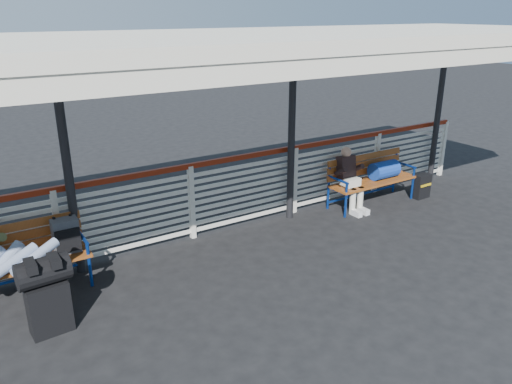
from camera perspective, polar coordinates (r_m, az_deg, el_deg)
ground at (r=6.63m, az=0.09°, el=-11.16°), size 60.00×60.00×0.00m
fence at (r=7.84m, az=-7.39°, el=-0.80°), size 12.08×0.08×1.24m
canopy at (r=6.42m, az=-4.23°, el=16.51°), size 12.60×3.60×3.16m
luggage_stack at (r=6.08m, az=-22.81°, el=-10.54°), size 0.57×0.35×0.92m
bench_left at (r=6.96m, az=-24.51°, el=-5.98°), size 1.80×0.56×0.93m
bench_right at (r=9.55m, az=13.60°, el=2.18°), size 1.80×0.56×0.92m
traveler_man at (r=6.56m, az=-27.18°, el=-6.58°), size 0.94×1.64×0.77m
companion_person at (r=9.09m, az=10.70°, el=1.54°), size 0.32×0.66×1.15m
suitcase_side at (r=10.14m, az=18.38°, el=0.65°), size 0.35×0.22×0.47m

